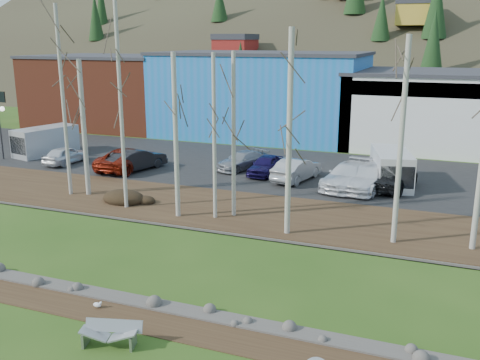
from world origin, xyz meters
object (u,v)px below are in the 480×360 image
at_px(car_7, 368,178).
at_px(van_grey, 43,141).
at_px(car_5, 297,169).
at_px(van_white, 392,169).
at_px(car_9, 348,176).
at_px(car_1, 137,160).
at_px(car_3, 242,161).
at_px(car_6, 382,177).
at_px(car_8, 392,178).
at_px(car_2, 128,159).
at_px(bench_damaged, 111,333).
at_px(car_4, 266,165).
at_px(car_0, 66,155).
at_px(seagull, 97,305).

height_order(car_7, van_grey, van_grey).
bearing_deg(car_7, car_5, -174.83).
distance_m(car_7, van_white, 2.09).
distance_m(car_9, van_grey, 25.58).
distance_m(car_1, car_3, 7.80).
height_order(car_6, car_8, same).
xyz_separation_m(car_2, car_3, (7.89, 3.12, -0.15)).
bearing_deg(bench_damaged, car_1, 104.52).
bearing_deg(car_6, car_4, 7.75).
distance_m(van_white, van_grey, 28.10).
bearing_deg(car_4, van_white, 5.05).
xyz_separation_m(car_3, van_grey, (-17.28, -1.23, 0.49)).
relative_size(car_2, car_9, 1.05).
relative_size(bench_damaged, car_4, 0.48).
bearing_deg(car_2, bench_damaged, 121.96).
bearing_deg(car_0, car_2, -175.94).
bearing_deg(car_5, car_6, -164.90).
bearing_deg(car_3, car_0, -142.29).
bearing_deg(car_8, bench_damaged, 85.13).
distance_m(car_8, van_grey, 28.21).
relative_size(car_2, car_3, 1.29).
distance_m(car_1, car_6, 17.55).
bearing_deg(car_6, car_9, 34.32).
bearing_deg(car_2, car_7, -176.74).
bearing_deg(car_2, car_3, -157.77).
xyz_separation_m(car_4, car_5, (2.49, -0.80, 0.08)).
distance_m(car_0, car_1, 6.29).
height_order(car_2, car_8, car_2).
distance_m(car_4, van_white, 8.66).
bearing_deg(car_7, seagull, -97.53).
relative_size(bench_damaged, car_7, 0.36).
distance_m(car_1, car_4, 9.57).
bearing_deg(van_grey, car_8, 13.34).
height_order(car_5, car_6, car_5).
bearing_deg(car_4, seagull, -85.07).
xyz_separation_m(seagull, car_7, (6.92, 19.26, 0.78)).
distance_m(bench_damaged, seagull, 2.65).
bearing_deg(bench_damaged, car_7, 61.33).
distance_m(car_2, van_grey, 9.58).
xyz_separation_m(car_1, car_6, (17.47, 1.67, -0.09)).
xyz_separation_m(car_2, car_5, (12.55, 1.38, -0.03)).
relative_size(seagull, car_4, 0.09).
bearing_deg(car_1, car_6, -159.32).
xyz_separation_m(car_0, car_3, (13.43, 3.27, -0.04)).
height_order(car_5, car_9, car_9).
xyz_separation_m(bench_damaged, car_7, (5.05, 21.13, 0.52)).
bearing_deg(van_white, bench_damaged, -119.92).
height_order(seagull, car_8, car_8).
xyz_separation_m(car_4, car_9, (6.10, -1.40, 0.10)).
xyz_separation_m(seagull, van_grey, (-19.88, 20.36, 1.13)).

